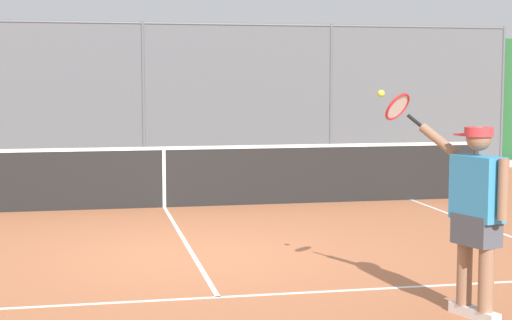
# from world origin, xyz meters

# --- Properties ---
(ground_plane) EXTENTS (60.00, 60.00, 0.00)m
(ground_plane) POSITION_xyz_m (0.00, 0.00, 0.00)
(ground_plane) COLOR #A8603D
(court_line_markings) EXTENTS (8.31, 10.04, 0.01)m
(court_line_markings) POSITION_xyz_m (0.00, 2.15, 0.00)
(court_line_markings) COLOR white
(court_line_markings) RESTS_ON ground
(fence_backdrop) EXTENTS (19.52, 1.37, 3.23)m
(fence_backdrop) POSITION_xyz_m (0.00, -8.99, 1.47)
(fence_backdrop) COLOR #565B60
(fence_backdrop) RESTS_ON ground
(tennis_net) EXTENTS (10.68, 0.09, 1.07)m
(tennis_net) POSITION_xyz_m (0.00, -3.66, 0.49)
(tennis_net) COLOR #2D2D2D
(tennis_net) RESTS_ON ground
(tennis_player) EXTENTS (0.77, 1.24, 1.91)m
(tennis_player) POSITION_xyz_m (-2.01, 2.92, 0.94)
(tennis_player) COLOR silver
(tennis_player) RESTS_ON ground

